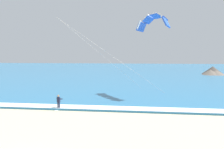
{
  "coord_description": "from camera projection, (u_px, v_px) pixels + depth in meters",
  "views": [
    {
      "loc": [
        6.5,
        -9.77,
        6.15
      ],
      "look_at": [
        3.33,
        16.57,
        3.68
      ],
      "focal_mm": 34.53,
      "sensor_mm": 36.0,
      "label": 1
    }
  ],
  "objects": [
    {
      "name": "sea",
      "position": [
        121.0,
        70.0,
        82.73
      ],
      "size": [
        200.0,
        120.0,
        0.2
      ],
      "primitive_type": "cube",
      "color": "teal",
      "rests_on": "ground"
    },
    {
      "name": "surf_foam",
      "position": [
        80.0,
        107.0,
        24.4
      ],
      "size": [
        200.0,
        1.81,
        0.04
      ],
      "primitive_type": "cube",
      "color": "white",
      "rests_on": "sea"
    },
    {
      "name": "surfboard",
      "position": [
        59.0,
        109.0,
        24.03
      ],
      "size": [
        0.88,
        1.47,
        0.09
      ],
      "color": "white",
      "rests_on": "ground"
    },
    {
      "name": "kitesurfer",
      "position": [
        59.0,
        101.0,
        23.96
      ],
      "size": [
        0.63,
        0.63,
        1.69
      ],
      "color": "#191E38",
      "rests_on": "ground"
    },
    {
      "name": "kite_primary",
      "position": [
        154.0,
        20.0,
        29.49
      ],
      "size": [
        12.96,
        10.05,
        10.61
      ],
      "color": "blue"
    },
    {
      "name": "headland_right",
      "position": [
        213.0,
        72.0,
        64.56
      ],
      "size": [
        7.51,
        8.6,
        2.56
      ],
      "color": "#47423D",
      "rests_on": "ground"
    }
  ]
}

